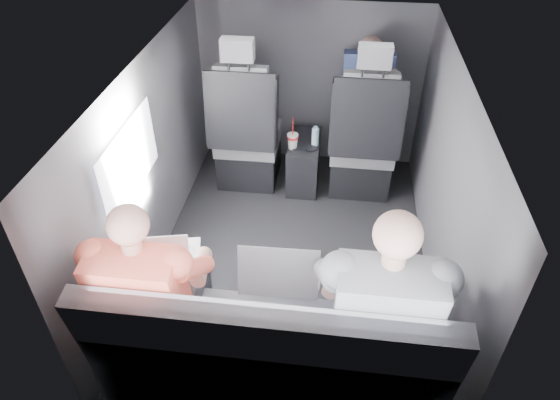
# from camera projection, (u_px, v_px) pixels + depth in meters

# --- Properties ---
(floor) EXTENTS (2.60, 2.60, 0.00)m
(floor) POSITION_uv_depth(u_px,v_px,m) (292.00, 255.00, 3.45)
(floor) COLOR black
(floor) RESTS_ON ground
(ceiling) EXTENTS (2.60, 2.60, 0.00)m
(ceiling) POSITION_uv_depth(u_px,v_px,m) (296.00, 70.00, 2.63)
(ceiling) COLOR #B2B2AD
(ceiling) RESTS_ON panel_back
(panel_left) EXTENTS (0.02, 2.60, 1.35)m
(panel_left) POSITION_uv_depth(u_px,v_px,m) (151.00, 165.00, 3.13)
(panel_left) COLOR #56565B
(panel_left) RESTS_ON floor
(panel_right) EXTENTS (0.02, 2.60, 1.35)m
(panel_right) POSITION_uv_depth(u_px,v_px,m) (445.00, 186.00, 2.95)
(panel_right) COLOR #56565B
(panel_right) RESTS_ON floor
(panel_front) EXTENTS (1.80, 0.02, 1.35)m
(panel_front) POSITION_uv_depth(u_px,v_px,m) (310.00, 85.00, 4.06)
(panel_front) COLOR #56565B
(panel_front) RESTS_ON floor
(panel_back) EXTENTS (1.80, 0.02, 1.35)m
(panel_back) POSITION_uv_depth(u_px,v_px,m) (261.00, 356.00, 2.02)
(panel_back) COLOR #56565B
(panel_back) RESTS_ON floor
(side_window) EXTENTS (0.02, 0.75, 0.42)m
(side_window) POSITION_uv_depth(u_px,v_px,m) (131.00, 161.00, 2.75)
(side_window) COLOR white
(side_window) RESTS_ON panel_left
(seatbelt) EXTENTS (0.35, 0.11, 0.59)m
(seatbelt) POSITION_uv_depth(u_px,v_px,m) (368.00, 110.00, 3.45)
(seatbelt) COLOR black
(seatbelt) RESTS_ON front_seat_right
(front_seat_left) EXTENTS (0.52, 0.58, 1.26)m
(front_seat_left) POSITION_uv_depth(u_px,v_px,m) (247.00, 139.00, 3.91)
(front_seat_left) COLOR black
(front_seat_left) RESTS_ON floor
(front_seat_right) EXTENTS (0.52, 0.58, 1.26)m
(front_seat_right) POSITION_uv_depth(u_px,v_px,m) (362.00, 147.00, 3.82)
(front_seat_right) COLOR black
(front_seat_right) RESTS_ON floor
(center_console) EXTENTS (0.24, 0.48, 0.41)m
(center_console) POSITION_uv_depth(u_px,v_px,m) (304.00, 162.00, 4.02)
(center_console) COLOR black
(center_console) RESTS_ON floor
(rear_bench) EXTENTS (1.60, 0.57, 0.92)m
(rear_bench) POSITION_uv_depth(u_px,v_px,m) (270.00, 360.00, 2.43)
(rear_bench) COLOR slate
(rear_bench) RESTS_ON floor
(soda_cup) EXTENTS (0.09, 0.09, 0.26)m
(soda_cup) POSITION_uv_depth(u_px,v_px,m) (293.00, 140.00, 3.77)
(soda_cup) COLOR white
(soda_cup) RESTS_ON center_console
(water_bottle) EXTENTS (0.06, 0.06, 0.16)m
(water_bottle) POSITION_uv_depth(u_px,v_px,m) (315.00, 137.00, 3.81)
(water_bottle) COLOR #A7CEE2
(water_bottle) RESTS_ON center_console
(laptop_white) EXTENTS (0.37, 0.37, 0.24)m
(laptop_white) POSITION_uv_depth(u_px,v_px,m) (164.00, 256.00, 2.53)
(laptop_white) COLOR white
(laptop_white) RESTS_ON passenger_rear_left
(laptop_silver) EXTENTS (0.39, 0.35, 0.27)m
(laptop_silver) POSITION_uv_depth(u_px,v_px,m) (281.00, 270.00, 2.45)
(laptop_silver) COLOR #AAABAF
(laptop_silver) RESTS_ON rear_bench
(laptop_black) EXTENTS (0.32, 0.30, 0.22)m
(laptop_black) POSITION_uv_depth(u_px,v_px,m) (381.00, 282.00, 2.40)
(laptop_black) COLOR black
(laptop_black) RESTS_ON passenger_rear_right
(passenger_rear_left) EXTENTS (0.49, 0.61, 1.20)m
(passenger_rear_left) POSITION_uv_depth(u_px,v_px,m) (155.00, 291.00, 2.37)
(passenger_rear_left) COLOR #35353B
(passenger_rear_left) RESTS_ON rear_bench
(passenger_rear_right) EXTENTS (0.53, 0.65, 1.27)m
(passenger_rear_right) POSITION_uv_depth(u_px,v_px,m) (379.00, 308.00, 2.25)
(passenger_rear_right) COLOR navy
(passenger_rear_right) RESTS_ON rear_bench
(passenger_front_right) EXTENTS (0.37, 0.37, 0.73)m
(passenger_front_right) POSITION_uv_depth(u_px,v_px,m) (366.00, 91.00, 3.82)
(passenger_front_right) COLOR navy
(passenger_front_right) RESTS_ON front_seat_right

